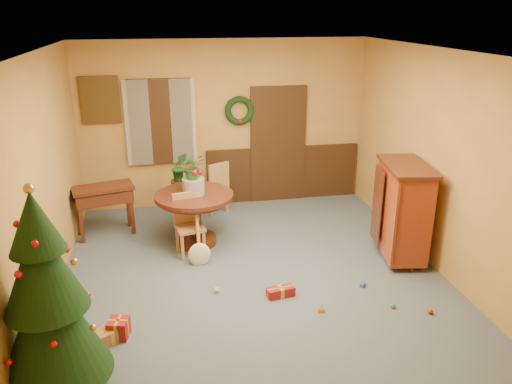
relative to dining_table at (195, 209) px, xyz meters
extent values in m
plane|color=#3D4B59|center=(0.68, -1.11, -0.56)|extent=(5.50, 5.50, 0.00)
plane|color=silver|center=(0.68, -1.11, 2.34)|extent=(5.50, 5.50, 0.00)
plane|color=olive|center=(0.68, 1.64, 0.89)|extent=(5.00, 0.00, 5.00)
plane|color=olive|center=(0.68, -3.86, 0.89)|extent=(5.00, 0.00, 5.00)
plane|color=olive|center=(-1.82, -1.11, 0.89)|extent=(0.00, 5.50, 5.50)
plane|color=olive|center=(3.18, -1.11, 0.89)|extent=(0.00, 5.50, 5.50)
cube|color=black|center=(1.73, 1.60, -0.06)|extent=(2.80, 0.06, 1.00)
cube|color=black|center=(1.63, 1.59, 0.49)|extent=(1.00, 0.08, 2.10)
cube|color=white|center=(1.63, 1.62, 0.44)|extent=(0.80, 0.03, 1.90)
cube|color=black|center=(-0.42, 1.59, 0.99)|extent=(1.05, 0.08, 1.45)
cube|color=white|center=(-0.42, 1.62, 0.99)|extent=(0.88, 0.03, 1.25)
cube|color=white|center=(-0.80, 1.54, 0.99)|extent=(0.42, 0.02, 1.45)
cube|color=white|center=(-0.04, 1.54, 0.99)|extent=(0.42, 0.02, 1.45)
torus|color=black|center=(0.93, 1.56, 1.14)|extent=(0.51, 0.11, 0.51)
cube|color=#4C3819|center=(-1.37, 1.60, 1.39)|extent=(0.62, 0.05, 0.78)
cube|color=gray|center=(-1.37, 1.63, 1.39)|extent=(0.48, 0.02, 0.62)
cylinder|color=black|center=(0.00, 0.00, 0.21)|extent=(1.16, 1.16, 0.06)
cylinder|color=black|center=(0.00, 0.00, 0.15)|extent=(1.04, 1.04, 0.04)
cylinder|color=black|center=(0.00, 0.00, -0.16)|extent=(0.19, 0.19, 0.64)
cylinder|color=black|center=(0.00, 0.00, -0.51)|extent=(0.62, 0.62, 0.10)
cylinder|color=slate|center=(0.00, 0.00, 0.36)|extent=(0.32, 0.32, 0.24)
imported|color=#1E4C23|center=(0.00, 0.00, 0.67)|extent=(0.34, 0.29, 0.38)
cube|color=#A77042|center=(-0.10, -0.34, -0.14)|extent=(0.45, 0.45, 0.05)
cube|color=#A77042|center=(-0.13, -0.17, 0.11)|extent=(0.39, 0.11, 0.46)
cube|color=#A77042|center=(0.02, -0.15, -0.36)|extent=(0.05, 0.05, 0.40)
cube|color=#A77042|center=(-0.28, -0.21, -0.36)|extent=(0.05, 0.05, 0.40)
cube|color=#A77042|center=(0.08, -0.46, -0.36)|extent=(0.05, 0.05, 0.40)
cube|color=#A77042|center=(-0.22, -0.52, -0.36)|extent=(0.05, 0.05, 0.40)
cube|color=#A77042|center=(0.40, 1.21, -0.13)|extent=(0.54, 0.54, 0.05)
cube|color=#A77042|center=(0.49, 1.05, 0.13)|extent=(0.37, 0.22, 0.48)
cube|color=#A77042|center=(0.33, 0.99, -0.35)|extent=(0.06, 0.06, 0.41)
cube|color=#A77042|center=(0.62, 1.15, -0.35)|extent=(0.06, 0.06, 0.41)
cube|color=#A77042|center=(0.18, 1.28, -0.35)|extent=(0.06, 0.06, 0.41)
cube|color=#A77042|center=(0.47, 1.43, -0.35)|extent=(0.06, 0.06, 0.41)
cylinder|color=black|center=(-0.17, 0.65, -0.17)|extent=(0.10, 0.10, 0.77)
cylinder|color=black|center=(-0.17, 0.65, 0.22)|extent=(0.31, 0.31, 0.03)
imported|color=#19471E|center=(-0.17, 0.65, 0.47)|extent=(0.28, 0.24, 0.46)
cylinder|color=#382111|center=(-1.47, -2.88, -0.45)|extent=(0.13, 0.13, 0.22)
cone|color=black|center=(-1.47, -2.88, 0.21)|extent=(0.99, 0.99, 1.17)
cone|color=black|center=(-1.47, -2.88, 0.75)|extent=(0.72, 0.72, 0.86)
cone|color=black|center=(-1.47, -2.88, 1.16)|extent=(0.47, 0.47, 0.54)
sphere|color=gold|center=(-1.47, -2.88, 1.45)|extent=(0.09, 0.09, 0.09)
cube|color=black|center=(-1.36, 0.58, 0.22)|extent=(0.99, 0.66, 0.05)
cube|color=black|center=(-1.36, 0.58, 0.08)|extent=(0.93, 0.60, 0.19)
cube|color=black|center=(-1.74, 0.58, -0.19)|extent=(0.13, 0.32, 0.75)
cube|color=black|center=(-0.98, 0.58, -0.19)|extent=(0.13, 0.32, 0.75)
cube|color=#5F210A|center=(2.83, -0.97, 0.15)|extent=(0.67, 1.09, 1.26)
cube|color=black|center=(2.83, -0.97, 0.80)|extent=(0.74, 1.16, 0.05)
cylinder|color=black|center=(2.83, -1.40, -0.51)|extent=(0.07, 0.07, 0.09)
cylinder|color=black|center=(2.83, -0.55, -0.51)|extent=(0.07, 0.07, 0.09)
cube|color=maroon|center=(-0.99, -2.17, -0.45)|extent=(0.25, 0.25, 0.21)
cube|color=gold|center=(-0.99, -2.17, -0.45)|extent=(0.22, 0.08, 0.22)
cube|color=gold|center=(-0.99, -2.17, -0.45)|extent=(0.08, 0.22, 0.22)
cube|color=brown|center=(-1.10, -2.23, -0.48)|extent=(0.34, 0.32, 0.15)
cube|color=gold|center=(-1.10, -2.23, -0.48)|extent=(0.26, 0.18, 0.15)
cube|color=gold|center=(-1.10, -2.23, -0.48)|extent=(0.14, 0.19, 0.15)
cube|color=maroon|center=(0.92, -1.70, -0.50)|extent=(0.36, 0.19, 0.12)
cube|color=gold|center=(0.92, -1.70, -0.50)|extent=(0.35, 0.07, 0.12)
cube|color=gold|center=(0.92, -1.70, -0.50)|extent=(0.07, 0.15, 0.12)
cube|color=#2945B5|center=(2.02, -1.67, -0.53)|extent=(0.09, 0.09, 0.05)
sphere|color=green|center=(2.18, -2.20, -0.53)|extent=(0.06, 0.06, 0.06)
cube|color=gold|center=(0.15, -1.46, -0.53)|extent=(0.06, 0.09, 0.05)
sphere|color=red|center=(2.56, -2.40, -0.53)|extent=(0.06, 0.06, 0.06)
cube|color=gold|center=(1.32, -2.12, -0.53)|extent=(0.08, 0.06, 0.05)
camera|label=1|loc=(-0.36, -6.92, 2.81)|focal=35.00mm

